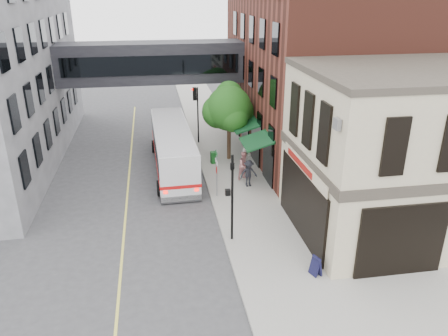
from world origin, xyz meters
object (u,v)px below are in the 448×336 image
object	(u,v)px
newspaper_box	(214,157)
pedestrian_b	(244,166)
sandwich_board	(316,266)
bus	(173,147)
pedestrian_a	(245,161)
pedestrian_c	(249,173)

from	to	relation	value
newspaper_box	pedestrian_b	bearing A→B (deg)	-72.47
newspaper_box	sandwich_board	distance (m)	14.01
pedestrian_b	bus	bearing A→B (deg)	124.74
bus	pedestrian_a	xyz separation A→B (m)	(4.68, -2.16, -0.56)
pedestrian_c	newspaper_box	xyz separation A→B (m)	(-1.61, 4.26, -0.44)
newspaper_box	sandwich_board	size ratio (longest dim) A/B	0.97
pedestrian_a	pedestrian_c	world-z (taller)	pedestrian_a
pedestrian_c	sandwich_board	size ratio (longest dim) A/B	1.97
pedestrian_a	sandwich_board	world-z (taller)	pedestrian_a
bus	pedestrian_a	distance (m)	5.18
pedestrian_b	newspaper_box	world-z (taller)	pedestrian_b
pedestrian_a	pedestrian_c	distance (m)	1.82
pedestrian_c	newspaper_box	size ratio (longest dim) A/B	2.03
bus	sandwich_board	xyz separation A→B (m)	(5.41, -13.50, -1.07)
pedestrian_a	sandwich_board	distance (m)	11.38
pedestrian_b	sandwich_board	distance (m)	10.72
bus	pedestrian_c	distance (m)	6.04
bus	pedestrian_c	world-z (taller)	bus
bus	newspaper_box	xyz separation A→B (m)	(2.90, 0.29, -1.08)
pedestrian_c	sandwich_board	bearing A→B (deg)	-93.35
pedestrian_a	newspaper_box	size ratio (longest dim) A/B	2.22
bus	pedestrian_c	bearing A→B (deg)	-41.37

